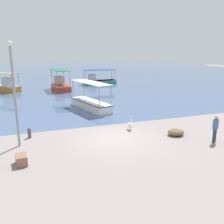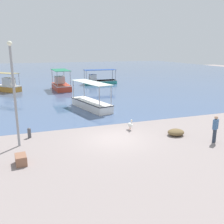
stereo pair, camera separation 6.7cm
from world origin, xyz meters
name	(u,v)px [view 1 (the left image)]	position (x,y,z in m)	size (l,w,h in m)	color
ground	(115,139)	(0.00, 0.00, 0.00)	(120.00, 120.00, 0.00)	gray
harbor_water	(46,73)	(0.00, 48.00, 0.00)	(110.00, 90.00, 0.00)	#485F86
fishing_boat_near_left	(60,85)	(-0.42, 21.07, 0.69)	(2.26, 4.93, 2.79)	#BA3A26
fishing_boat_outer	(91,103)	(0.67, 8.50, 0.55)	(2.87, 5.84, 2.57)	white
fishing_boat_center	(3,86)	(-7.92, 22.51, 0.69)	(4.96, 4.91, 2.47)	orange
fishing_boat_far_right	(98,80)	(6.27, 24.98, 0.57)	(5.41, 2.02, 2.31)	teal
pelican	(130,125)	(1.70, 1.39, 0.38)	(0.33, 0.81, 0.80)	#E0997A
lamp_post	(14,90)	(-5.77, 0.78, 3.39)	(0.28, 0.28, 6.06)	gray
mooring_bollard	(29,133)	(-5.16, 2.03, 0.36)	(0.23, 0.23, 0.68)	#47474C
fisherman_standing	(215,128)	(5.65, -2.58, 0.91)	(0.46, 0.38, 1.69)	#2C3646
net_pile	(176,132)	(4.12, -0.72, 0.21)	(1.13, 0.96, 0.43)	brown
cargo_crate	(21,160)	(-5.66, -1.87, 0.25)	(0.83, 0.53, 0.49)	#8D5F47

